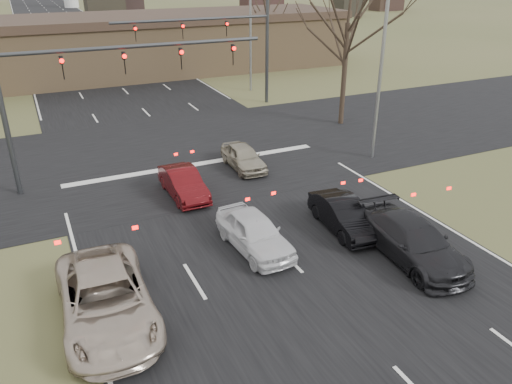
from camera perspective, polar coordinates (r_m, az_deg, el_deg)
ground at (r=16.04m, az=8.80°, el=-12.63°), size 360.00×360.00×0.00m
road_main at (r=71.42m, az=-19.56°, el=15.68°), size 14.00×300.00×0.02m
road_cross at (r=28.16m, az=-8.11°, el=4.50°), size 200.00×14.00×0.02m
building at (r=49.79m, az=-14.39°, el=15.98°), size 42.40×10.40×5.30m
mast_arm_near at (r=23.92m, az=-19.63°, el=12.33°), size 12.12×0.24×8.00m
mast_arm_far at (r=36.36m, az=-2.89°, el=17.43°), size 11.12×0.24×8.00m
streetlight_right_near at (r=26.41m, az=13.96°, el=15.22°), size 2.34×0.25×10.00m
streetlight_right_far at (r=41.18m, az=-0.88°, el=19.11°), size 2.34×0.25×10.00m
car_silver_suv at (r=15.41m, az=-16.75°, el=-11.70°), size 2.71×5.61×1.54m
car_white_sedan at (r=18.29m, az=-0.19°, el=-4.62°), size 1.87×4.13×1.37m
car_black_hatch at (r=19.91m, az=9.97°, el=-2.59°), size 1.71×3.96×1.27m
car_charcoal_sedan at (r=18.53m, az=17.55°, el=-5.37°), size 2.39×5.08×1.43m
car_red_ahead at (r=22.64m, az=-8.30°, el=1.00°), size 1.39×3.84×1.26m
car_silver_ahead at (r=25.55m, az=-1.45°, el=4.04°), size 1.52×3.63×1.23m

